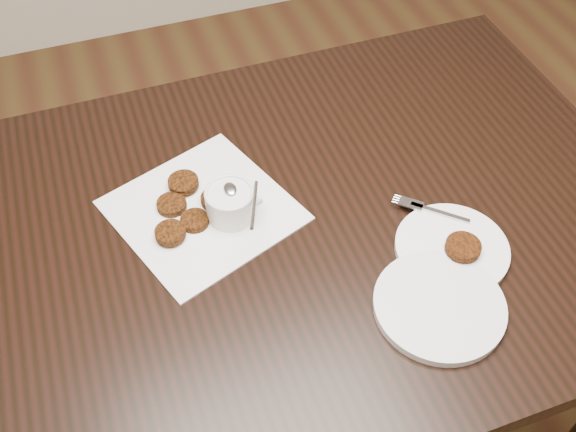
{
  "coord_description": "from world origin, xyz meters",
  "views": [
    {
      "loc": [
        -0.23,
        -0.52,
        1.63
      ],
      "look_at": [
        0.01,
        0.15,
        0.8
      ],
      "focal_mm": 41.32,
      "sensor_mm": 36.0,
      "label": 1
    }
  ],
  "objects": [
    {
      "name": "table",
      "position": [
        -0.02,
        0.18,
        0.38
      ],
      "size": [
        1.39,
        0.9,
        0.75
      ],
      "primitive_type": "cube",
      "color": "black",
      "rests_on": "floor"
    },
    {
      "name": "napkin",
      "position": [
        -0.12,
        0.25,
        0.75
      ],
      "size": [
        0.36,
        0.36,
        0.0
      ],
      "primitive_type": "cube",
      "rotation": [
        0.0,
        0.0,
        0.35
      ],
      "color": "white",
      "rests_on": "table"
    },
    {
      "name": "sauce_ramekin",
      "position": [
        -0.07,
        0.22,
        0.81
      ],
      "size": [
        0.14,
        0.14,
        0.12
      ],
      "primitive_type": null,
      "rotation": [
        0.0,
        0.0,
        -0.31
      ],
      "color": "silver",
      "rests_on": "napkin"
    },
    {
      "name": "patty_cluster",
      "position": [
        -0.15,
        0.26,
        0.76
      ],
      "size": [
        0.21,
        0.21,
        0.02
      ],
      "primitive_type": null,
      "rotation": [
        0.0,
        0.0,
        -0.12
      ],
      "color": "#5B2D0C",
      "rests_on": "napkin"
    },
    {
      "name": "plate_with_patty",
      "position": [
        0.25,
        0.03,
        0.76
      ],
      "size": [
        0.27,
        0.27,
        0.03
      ],
      "primitive_type": null,
      "rotation": [
        0.0,
        0.0,
        -0.75
      ],
      "color": "white",
      "rests_on": "table"
    },
    {
      "name": "plate_empty",
      "position": [
        0.18,
        -0.07,
        0.76
      ],
      "size": [
        0.25,
        0.25,
        0.01
      ],
      "primitive_type": "cylinder",
      "rotation": [
        0.0,
        0.0,
        0.24
      ],
      "color": "silver",
      "rests_on": "table"
    }
  ]
}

